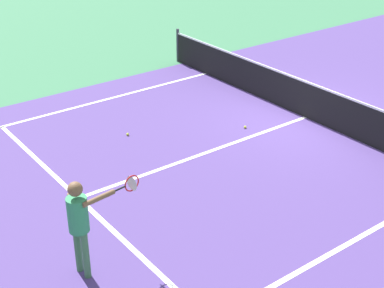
{
  "coord_description": "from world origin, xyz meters",
  "views": [
    {
      "loc": [
        8.81,
        -10.27,
        5.94
      ],
      "look_at": [
        1.03,
        -4.41,
        1.0
      ],
      "focal_mm": 53.11,
      "sensor_mm": 36.0,
      "label": 1
    }
  ],
  "objects_px": {
    "net": "(307,99)",
    "player_near": "(80,218)",
    "tennis_ball_mid_court": "(128,134)",
    "tennis_ball_near_net": "(245,127)"
  },
  "relations": [
    {
      "from": "net",
      "to": "tennis_ball_near_net",
      "type": "distance_m",
      "value": 1.79
    },
    {
      "from": "tennis_ball_near_net",
      "to": "player_near",
      "type": "bearing_deg",
      "value": -66.08
    },
    {
      "from": "player_near",
      "to": "tennis_ball_near_net",
      "type": "xyz_separation_m",
      "value": [
        -2.51,
        5.65,
        -1.02
      ]
    },
    {
      "from": "net",
      "to": "player_near",
      "type": "bearing_deg",
      "value": -74.21
    },
    {
      "from": "player_near",
      "to": "tennis_ball_near_net",
      "type": "distance_m",
      "value": 6.26
    },
    {
      "from": "player_near",
      "to": "tennis_ball_mid_court",
      "type": "xyz_separation_m",
      "value": [
        -3.89,
        3.14,
        -1.02
      ]
    },
    {
      "from": "net",
      "to": "tennis_ball_mid_court",
      "type": "bearing_deg",
      "value": -113.59
    },
    {
      "from": "tennis_ball_near_net",
      "to": "tennis_ball_mid_court",
      "type": "xyz_separation_m",
      "value": [
        -1.39,
        -2.51,
        0.0
      ]
    },
    {
      "from": "net",
      "to": "tennis_ball_mid_court",
      "type": "distance_m",
      "value": 4.58
    },
    {
      "from": "net",
      "to": "player_near",
      "type": "xyz_separation_m",
      "value": [
        2.07,
        -7.32,
        0.56
      ]
    }
  ]
}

